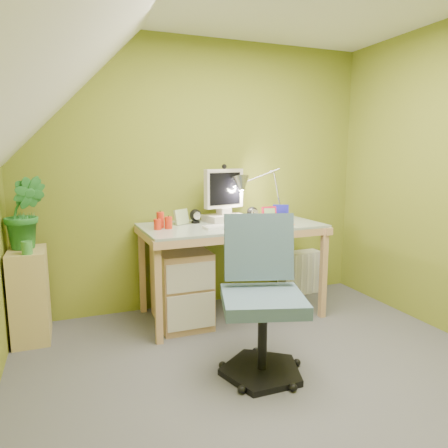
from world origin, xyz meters
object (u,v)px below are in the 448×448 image
object	(u,v)px
desk_lamp	(270,183)
side_ledge	(30,295)
task_chair	(263,297)
radiator	(300,272)
desk	(231,270)
potted_plant	(25,213)
monitor	(224,194)

from	to	relation	value
desk_lamp	side_ledge	world-z (taller)	desk_lamp
task_chair	radiator	world-z (taller)	task_chair
desk	potted_plant	xyz separation A→B (m)	(-1.59, 0.14, 0.56)
monitor	potted_plant	bearing A→B (deg)	167.44
desk	side_ledge	bearing A→B (deg)	174.87
potted_plant	radiator	xyz separation A→B (m)	(2.46, 0.15, -0.76)
potted_plant	task_chair	bearing A→B (deg)	-39.12
monitor	task_chair	xyz separation A→B (m)	(-0.19, -1.18, -0.53)
monitor	side_ledge	bearing A→B (deg)	169.22
task_chair	radiator	bearing A→B (deg)	67.66
monitor	potted_plant	world-z (taller)	monitor
potted_plant	monitor	bearing A→B (deg)	1.60
desk_lamp	potted_plant	bearing A→B (deg)	-165.90
side_ledge	radiator	xyz separation A→B (m)	(2.46, 0.20, -0.14)
monitor	task_chair	size ratio (longest dim) A/B	0.47
desk	side_ledge	size ratio (longest dim) A/B	2.16
side_ledge	task_chair	world-z (taller)	task_chair
task_chair	monitor	bearing A→B (deg)	97.80
task_chair	desk	bearing A→B (deg)	96.19
potted_plant	radiator	bearing A→B (deg)	3.54
desk_lamp	radiator	size ratio (longest dim) A/B	1.55
desk	task_chair	bearing A→B (deg)	-102.85
desk	desk_lamp	xyz separation A→B (m)	(0.45, 0.18, 0.73)
desk_lamp	task_chair	xyz separation A→B (m)	(-0.64, -1.18, -0.62)
desk	task_chair	world-z (taller)	task_chair
monitor	desk	bearing A→B (deg)	-104.16
side_ledge	task_chair	xyz separation A→B (m)	(1.41, -1.09, 0.17)
radiator	desk	bearing A→B (deg)	-164.52
potted_plant	task_chair	world-z (taller)	potted_plant
side_ledge	radiator	size ratio (longest dim) A/B	1.64
radiator	task_chair	bearing A→B (deg)	-132.21
potted_plant	radiator	size ratio (longest dim) A/B	1.27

